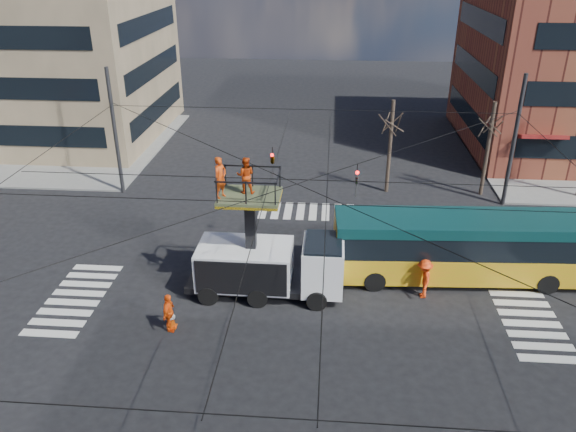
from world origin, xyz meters
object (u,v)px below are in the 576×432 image
Objects in this scene: worker_ground at (169,313)px; traffic_cone at (171,319)px; flagger at (424,279)px; utility_truck at (269,252)px; city_bus at (464,246)px.

traffic_cone is at bearing 4.98° from worker_ground.
flagger is at bearing 16.26° from traffic_cone.
utility_truck is at bearing -87.92° from flagger.
utility_truck is 0.57× the size of city_bus.
utility_truck is 7.03m from flagger.
worker_ground is (-0.00, -0.22, 0.47)m from traffic_cone.
traffic_cone is 0.41× the size of flagger.
utility_truck reaches higher than worker_ground.
flagger is at bearing 2.16° from utility_truck.
worker_ground is 0.92× the size of flagger.
traffic_cone is at bearing -162.04° from city_bus.
flagger is (-2.01, -1.72, -0.79)m from city_bus.
traffic_cone is 0.45× the size of worker_ground.
flagger is at bearing -142.26° from city_bus.
worker_ground reaches higher than traffic_cone.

